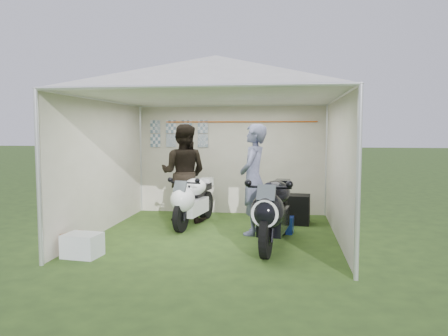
{
  "coord_description": "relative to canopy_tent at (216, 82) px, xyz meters",
  "views": [
    {
      "loc": [
        1.16,
        -7.2,
        1.77
      ],
      "look_at": [
        0.09,
        0.35,
        1.11
      ],
      "focal_mm": 35.0,
      "sensor_mm": 36.0,
      "label": 1
    }
  ],
  "objects": [
    {
      "name": "motorcycle_black",
      "position": [
        0.99,
        -0.69,
        -2.0
      ],
      "size": [
        0.63,
        2.09,
        1.03
      ],
      "rotation": [
        0.0,
        0.0,
        -0.13
      ],
      "color": "black",
      "rests_on": "ground"
    },
    {
      "name": "ground",
      "position": [
        0.0,
        -0.03,
        -2.58
      ],
      "size": [
        80.0,
        80.0,
        0.0
      ],
      "primitive_type": "plane",
      "color": "#2D451B",
      "rests_on": "ground"
    },
    {
      "name": "equipment_box",
      "position": [
        1.34,
        1.06,
        -2.3
      ],
      "size": [
        0.59,
        0.49,
        0.55
      ],
      "primitive_type": "cube",
      "rotation": [
        0.0,
        0.0,
        -0.1
      ],
      "color": "black",
      "rests_on": "ground"
    },
    {
      "name": "crate_1",
      "position": [
        -1.75,
        -1.51,
        -2.42
      ],
      "size": [
        0.47,
        0.47,
        0.31
      ],
      "primitive_type": "cube",
      "rotation": [
        0.0,
        0.0,
        -0.43
      ],
      "color": "#8A6549",
      "rests_on": "ground"
    },
    {
      "name": "person_blue_jacket",
      "position": [
        0.62,
        0.12,
        -1.64
      ],
      "size": [
        0.56,
        0.75,
        1.88
      ],
      "primitive_type": "imported",
      "rotation": [
        0.0,
        0.0,
        -1.74
      ],
      "color": "slate",
      "rests_on": "ground"
    },
    {
      "name": "crate_0",
      "position": [
        -1.65,
        -1.58,
        -2.41
      ],
      "size": [
        0.53,
        0.43,
        0.33
      ],
      "primitive_type": "cube",
      "rotation": [
        0.0,
        0.0,
        -0.11
      ],
      "color": "silver",
      "rests_on": "ground"
    },
    {
      "name": "canopy_tent",
      "position": [
        0.0,
        0.0,
        0.0
      ],
      "size": [
        5.66,
        5.66,
        3.0
      ],
      "color": "silver",
      "rests_on": "ground"
    },
    {
      "name": "motorcycle_white",
      "position": [
        -0.55,
        0.59,
        -2.07
      ],
      "size": [
        0.58,
        1.83,
        0.9
      ],
      "rotation": [
        0.0,
        0.0,
        -0.16
      ],
      "color": "black",
      "rests_on": "ground"
    },
    {
      "name": "paddock_stand",
      "position": [
        1.11,
        0.25,
        -2.43
      ],
      "size": [
        0.41,
        0.29,
        0.29
      ],
      "primitive_type": "cube",
      "rotation": [
        0.0,
        0.0,
        -0.13
      ],
      "color": "blue",
      "rests_on": "ground"
    },
    {
      "name": "person_dark_jacket",
      "position": [
        -0.8,
        0.99,
        -1.63
      ],
      "size": [
        0.97,
        0.79,
        1.89
      ],
      "primitive_type": "imported",
      "rotation": [
        0.0,
        0.0,
        3.06
      ],
      "color": "black",
      "rests_on": "ground"
    }
  ]
}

